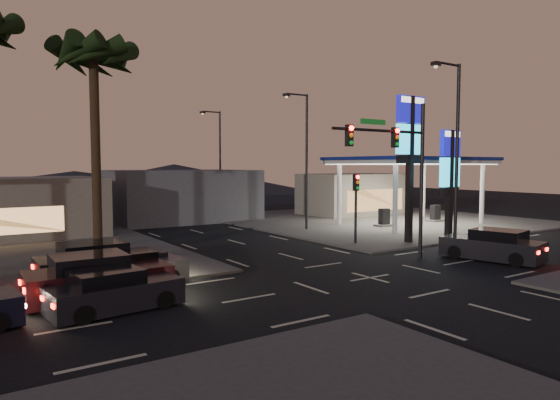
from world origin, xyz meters
TOP-DOWN VIEW (x-y plane):
  - ground at (0.00, 0.00)m, footprint 140.00×140.00m
  - corner_lot_ne at (16.00, 16.00)m, footprint 24.00×24.00m
  - gas_station at (16.00, 12.00)m, footprint 12.20×8.20m
  - convenience_store at (18.00, 21.00)m, footprint 10.00×6.00m
  - pylon_sign_tall at (8.50, 5.50)m, footprint 2.20×0.35m
  - pylon_sign_short at (11.00, 4.50)m, footprint 1.60×0.35m
  - traffic_signal_mast at (3.76, 1.99)m, footprint 6.10×0.39m
  - pedestal_signal at (5.50, 6.98)m, footprint 0.32×0.39m
  - streetlight_near at (6.79, 1.00)m, footprint 2.14×0.25m
  - streetlight_mid at (6.79, 14.00)m, footprint 2.14×0.25m
  - streetlight_far at (6.79, 28.00)m, footprint 2.14×0.25m
  - palm_a at (-9.00, 9.50)m, footprint 4.41×4.41m
  - building_far_mid at (2.00, 26.00)m, footprint 12.00×9.00m
  - hill_right at (15.00, 60.00)m, footprint 50.00×50.00m
  - hill_center at (0.00, 60.00)m, footprint 60.00×60.00m
  - car_lane_a_front at (-10.54, 1.11)m, footprint 4.48×2.24m
  - car_lane_a_mid at (-10.63, 2.96)m, footprint 5.14×2.23m
  - car_lane_b_front at (-8.90, 4.44)m, footprint 4.31×1.99m
  - car_lane_b_mid at (-9.86, 5.71)m, footprint 5.18×2.27m
  - suv_station at (7.98, -0.58)m, footprint 3.02×5.10m

SIDE VIEW (x-z plane):
  - ground at x=0.00m, z-range 0.00..0.00m
  - corner_lot_ne at x=16.00m, z-range 0.00..0.12m
  - car_lane_b_front at x=-8.90m, z-range -0.05..1.33m
  - car_lane_a_front at x=-10.54m, z-range -0.05..1.37m
  - suv_station at x=7.98m, z-range -0.06..1.54m
  - car_lane_a_mid at x=-10.63m, z-range -0.06..1.60m
  - car_lane_b_mid at x=-9.86m, z-range -0.06..1.61m
  - convenience_store at x=18.00m, z-range 0.00..4.00m
  - hill_center at x=0.00m, z-range 0.00..4.00m
  - building_far_mid at x=2.00m, z-range 0.00..4.40m
  - hill_right at x=15.00m, z-range 0.00..5.00m
  - pedestal_signal at x=5.50m, z-range 0.77..5.07m
  - pylon_sign_short at x=11.00m, z-range 1.16..8.16m
  - gas_station at x=16.00m, z-range 2.34..7.82m
  - traffic_signal_mast at x=3.76m, z-range 1.23..9.23m
  - streetlight_near at x=6.79m, z-range 0.72..10.72m
  - streetlight_mid at x=6.79m, z-range 0.72..10.72m
  - streetlight_far at x=6.79m, z-range 0.72..10.72m
  - pylon_sign_tall at x=8.50m, z-range 1.89..10.89m
  - palm_a at x=-9.00m, z-range 4.00..14.86m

